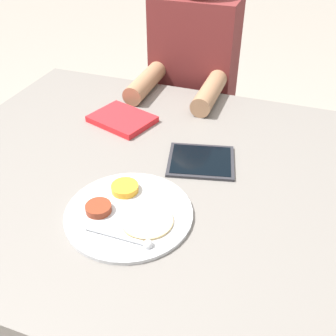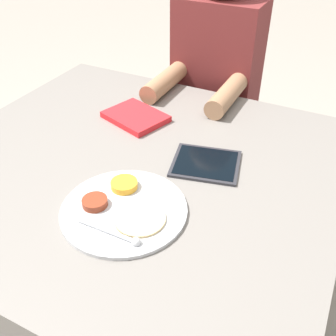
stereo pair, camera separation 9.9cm
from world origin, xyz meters
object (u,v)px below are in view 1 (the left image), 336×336
red_notebook (122,119)px  person_diner (192,103)px  tablet_device (201,161)px  thali_tray (128,212)px

red_notebook → person_diner: size_ratio=0.19×
tablet_device → thali_tray: bearing=-111.7°
red_notebook → thali_tray: bearing=-63.3°
red_notebook → person_diner: (0.11, 0.46, -0.14)m
red_notebook → tablet_device: bearing=-23.6°
thali_tray → red_notebook: bearing=116.7°
tablet_device → person_diner: bearing=108.5°
red_notebook → person_diner: 0.49m
red_notebook → tablet_device: red_notebook is taller
thali_tray → person_diner: (-0.09, 0.86, -0.14)m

